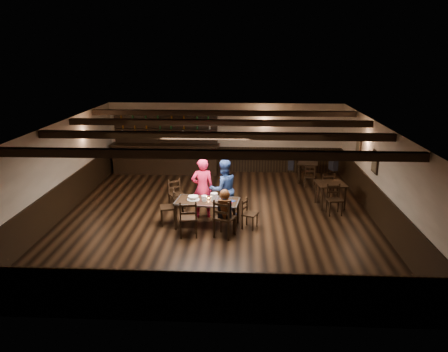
{
  "coord_description": "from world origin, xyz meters",
  "views": [
    {
      "loc": [
        0.78,
        -11.69,
        4.68
      ],
      "look_at": [
        0.19,
        0.2,
        1.21
      ],
      "focal_mm": 35.0,
      "sensor_mm": 36.0,
      "label": 1
    }
  ],
  "objects_px": {
    "chair_near_left": "(188,216)",
    "chair_near_right": "(223,216)",
    "cake": "(193,198)",
    "dining_table": "(207,203)",
    "bar_counter": "(166,155)",
    "woman_pink": "(202,188)",
    "man_blue": "(224,189)"
  },
  "relations": [
    {
      "from": "chair_near_right",
      "to": "cake",
      "type": "xyz_separation_m",
      "value": [
        -0.85,
        0.77,
        0.2
      ]
    },
    {
      "from": "chair_near_left",
      "to": "bar_counter",
      "type": "relative_size",
      "value": 0.24
    },
    {
      "from": "dining_table",
      "to": "cake",
      "type": "xyz_separation_m",
      "value": [
        -0.39,
        0.05,
        0.12
      ]
    },
    {
      "from": "man_blue",
      "to": "dining_table",
      "type": "bearing_deg",
      "value": 35.49
    },
    {
      "from": "dining_table",
      "to": "chair_near_left",
      "type": "xyz_separation_m",
      "value": [
        -0.43,
        -0.73,
        -0.1
      ]
    },
    {
      "from": "chair_near_left",
      "to": "chair_near_right",
      "type": "distance_m",
      "value": 0.9
    },
    {
      "from": "dining_table",
      "to": "chair_near_left",
      "type": "relative_size",
      "value": 1.79
    },
    {
      "from": "chair_near_left",
      "to": "woman_pink",
      "type": "bearing_deg",
      "value": 80.94
    },
    {
      "from": "chair_near_left",
      "to": "man_blue",
      "type": "bearing_deg",
      "value": 59.57
    },
    {
      "from": "chair_near_right",
      "to": "bar_counter",
      "type": "xyz_separation_m",
      "value": [
        -2.55,
        6.06,
        0.12
      ]
    },
    {
      "from": "woman_pink",
      "to": "bar_counter",
      "type": "distance_m",
      "value": 5.01
    },
    {
      "from": "woman_pink",
      "to": "dining_table",
      "type": "bearing_deg",
      "value": 94.75
    },
    {
      "from": "chair_near_left",
      "to": "man_blue",
      "type": "xyz_separation_m",
      "value": [
        0.83,
        1.42,
        0.28
      ]
    },
    {
      "from": "chair_near_right",
      "to": "man_blue",
      "type": "bearing_deg",
      "value": 92.55
    },
    {
      "from": "chair_near_left",
      "to": "man_blue",
      "type": "distance_m",
      "value": 1.67
    },
    {
      "from": "chair_near_left",
      "to": "bar_counter",
      "type": "bearing_deg",
      "value": 105.27
    },
    {
      "from": "chair_near_left",
      "to": "bar_counter",
      "type": "distance_m",
      "value": 6.3
    },
    {
      "from": "bar_counter",
      "to": "dining_table",
      "type": "bearing_deg",
      "value": -68.68
    },
    {
      "from": "woman_pink",
      "to": "bar_counter",
      "type": "xyz_separation_m",
      "value": [
        -1.89,
        4.63,
        -0.14
      ]
    },
    {
      "from": "chair_near_right",
      "to": "chair_near_left",
      "type": "bearing_deg",
      "value": -179.45
    },
    {
      "from": "dining_table",
      "to": "bar_counter",
      "type": "xyz_separation_m",
      "value": [
        -2.09,
        5.35,
        0.05
      ]
    },
    {
      "from": "chair_near_right",
      "to": "bar_counter",
      "type": "height_order",
      "value": "bar_counter"
    },
    {
      "from": "man_blue",
      "to": "bar_counter",
      "type": "bearing_deg",
      "value": -86.07
    },
    {
      "from": "chair_near_left",
      "to": "dining_table",
      "type": "bearing_deg",
      "value": 59.45
    },
    {
      "from": "cake",
      "to": "bar_counter",
      "type": "distance_m",
      "value": 5.56
    },
    {
      "from": "chair_near_left",
      "to": "bar_counter",
      "type": "height_order",
      "value": "bar_counter"
    },
    {
      "from": "woman_pink",
      "to": "man_blue",
      "type": "relative_size",
      "value": 1.01
    },
    {
      "from": "chair_near_right",
      "to": "cake",
      "type": "height_order",
      "value": "chair_near_right"
    },
    {
      "from": "dining_table",
      "to": "bar_counter",
      "type": "relative_size",
      "value": 0.42
    },
    {
      "from": "chair_near_left",
      "to": "cake",
      "type": "xyz_separation_m",
      "value": [
        0.04,
        0.77,
        0.22
      ]
    },
    {
      "from": "chair_near_left",
      "to": "chair_near_right",
      "type": "xyz_separation_m",
      "value": [
        0.9,
        0.01,
        0.02
      ]
    },
    {
      "from": "dining_table",
      "to": "woman_pink",
      "type": "height_order",
      "value": "woman_pink"
    }
  ]
}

